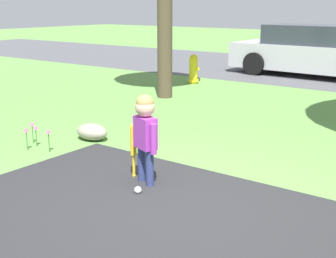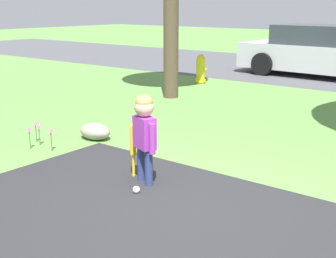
{
  "view_description": "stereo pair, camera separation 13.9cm",
  "coord_description": "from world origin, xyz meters",
  "px_view_note": "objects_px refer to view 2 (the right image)",
  "views": [
    {
      "loc": [
        2.25,
        -3.38,
        1.86
      ],
      "look_at": [
        -0.75,
        0.66,
        0.52
      ],
      "focal_mm": 50.0,
      "sensor_mm": 36.0,
      "label": 1
    },
    {
      "loc": [
        2.36,
        -3.3,
        1.86
      ],
      "look_at": [
        -0.75,
        0.66,
        0.52
      ],
      "focal_mm": 50.0,
      "sensor_mm": 36.0,
      "label": 2
    }
  ],
  "objects_px": {
    "child": "(144,127)",
    "sports_ball": "(136,190)",
    "fire_hydrant": "(201,69)",
    "parked_car": "(323,53)",
    "baseball_bat": "(133,143)"
  },
  "relations": [
    {
      "from": "sports_ball",
      "to": "fire_hydrant",
      "type": "distance_m",
      "value": 6.9
    },
    {
      "from": "parked_car",
      "to": "fire_hydrant",
      "type": "bearing_deg",
      "value": -119.84
    },
    {
      "from": "sports_ball",
      "to": "parked_car",
      "type": "height_order",
      "value": "parked_car"
    },
    {
      "from": "child",
      "to": "baseball_bat",
      "type": "height_order",
      "value": "child"
    },
    {
      "from": "sports_ball",
      "to": "parked_car",
      "type": "relative_size",
      "value": 0.02
    },
    {
      "from": "child",
      "to": "fire_hydrant",
      "type": "bearing_deg",
      "value": 139.49
    },
    {
      "from": "baseball_bat",
      "to": "sports_ball",
      "type": "height_order",
      "value": "baseball_bat"
    },
    {
      "from": "child",
      "to": "sports_ball",
      "type": "bearing_deg",
      "value": -46.53
    },
    {
      "from": "baseball_bat",
      "to": "sports_ball",
      "type": "distance_m",
      "value": 0.6
    },
    {
      "from": "child",
      "to": "sports_ball",
      "type": "height_order",
      "value": "child"
    },
    {
      "from": "child",
      "to": "baseball_bat",
      "type": "relative_size",
      "value": 1.58
    },
    {
      "from": "sports_ball",
      "to": "child",
      "type": "bearing_deg",
      "value": 113.1
    },
    {
      "from": "child",
      "to": "fire_hydrant",
      "type": "xyz_separation_m",
      "value": [
        -3.21,
        5.77,
        -0.28
      ]
    },
    {
      "from": "baseball_bat",
      "to": "child",
      "type": "bearing_deg",
      "value": -15.82
    },
    {
      "from": "baseball_bat",
      "to": "fire_hydrant",
      "type": "distance_m",
      "value": 6.44
    }
  ]
}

